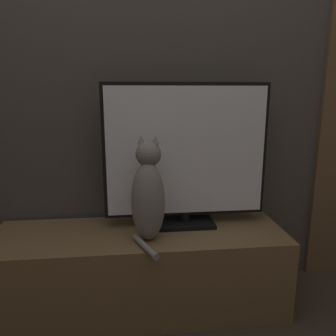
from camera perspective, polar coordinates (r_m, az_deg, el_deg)
name	(u,v)px	position (r m, az deg, el deg)	size (l,w,h in m)	color
wall_back	(135,58)	(1.85, -5.79, 18.45)	(4.80, 0.05, 2.60)	#47423D
tv_stand	(140,270)	(1.81, -4.86, -17.26)	(1.49, 0.46, 0.43)	brown
tv	(186,155)	(1.69, 3.18, 2.21)	(0.85, 0.18, 0.75)	black
cat	(148,195)	(1.55, -3.46, -4.72)	(0.19, 0.31, 0.51)	gray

